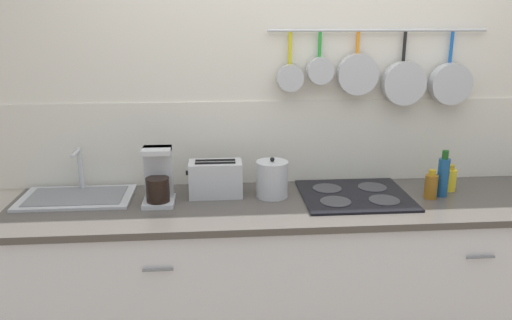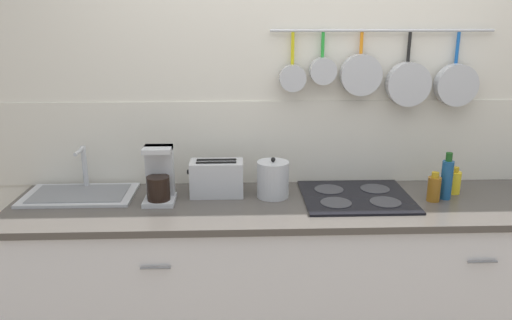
{
  "view_description": "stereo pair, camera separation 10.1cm",
  "coord_description": "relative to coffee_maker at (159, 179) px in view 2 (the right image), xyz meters",
  "views": [
    {
      "loc": [
        -0.48,
        -2.38,
        1.81
      ],
      "look_at": [
        -0.29,
        0.0,
        1.11
      ],
      "focal_mm": 35.0,
      "sensor_mm": 36.0,
      "label": 1
    },
    {
      "loc": [
        -0.38,
        -2.39,
        1.81
      ],
      "look_at": [
        -0.29,
        0.0,
        1.11
      ],
      "focal_mm": 35.0,
      "sensor_mm": 36.0,
      "label": 2
    }
  ],
  "objects": [
    {
      "name": "wall_back",
      "position": [
        0.79,
        0.31,
        0.27
      ],
      "size": [
        7.2,
        0.15,
        2.6
      ],
      "color": "silver",
      "rests_on": "ground_plane"
    },
    {
      "name": "cabinet_base",
      "position": [
        0.78,
        -0.05,
        -0.58
      ],
      "size": [
        3.06,
        0.63,
        0.85
      ],
      "color": "silver",
      "rests_on": "ground_plane"
    },
    {
      "name": "countertop",
      "position": [
        0.78,
        -0.05,
        -0.14
      ],
      "size": [
        3.1,
        0.65,
        0.03
      ],
      "color": "#4C4742",
      "rests_on": "cabinet_base"
    },
    {
      "name": "sink_basin",
      "position": [
        -0.44,
        0.09,
        -0.1
      ],
      "size": [
        0.57,
        0.34,
        0.24
      ],
      "color": "#B7BABF",
      "rests_on": "countertop"
    },
    {
      "name": "coffee_maker",
      "position": [
        0.0,
        0.0,
        0.0
      ],
      "size": [
        0.16,
        0.18,
        0.29
      ],
      "color": "#B7BABF",
      "rests_on": "countertop"
    },
    {
      "name": "toaster",
      "position": [
        0.29,
        0.08,
        -0.03
      ],
      "size": [
        0.29,
        0.15,
        0.19
      ],
      "color": "#B7BABF",
      "rests_on": "countertop"
    },
    {
      "name": "kettle",
      "position": [
        0.59,
        0.04,
        -0.02
      ],
      "size": [
        0.17,
        0.17,
        0.22
      ],
      "color": "#B7BABF",
      "rests_on": "countertop"
    },
    {
      "name": "cooktop",
      "position": [
        1.03,
        0.01,
        -0.11
      ],
      "size": [
        0.56,
        0.5,
        0.01
      ],
      "color": "black",
      "rests_on": "countertop"
    },
    {
      "name": "bottle_vinegar",
      "position": [
        1.41,
        -0.05,
        -0.05
      ],
      "size": [
        0.07,
        0.07,
        0.16
      ],
      "color": "#8C5919",
      "rests_on": "countertop"
    },
    {
      "name": "bottle_cooking_wine",
      "position": [
        1.49,
        -0.02,
        -0.01
      ],
      "size": [
        0.06,
        0.06,
        0.25
      ],
      "color": "navy",
      "rests_on": "countertop"
    },
    {
      "name": "bottle_sesame_oil",
      "position": [
        1.57,
        0.06,
        -0.06
      ],
      "size": [
        0.07,
        0.07,
        0.15
      ],
      "color": "yellow",
      "rests_on": "countertop"
    }
  ]
}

